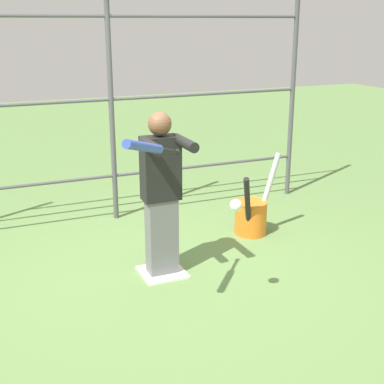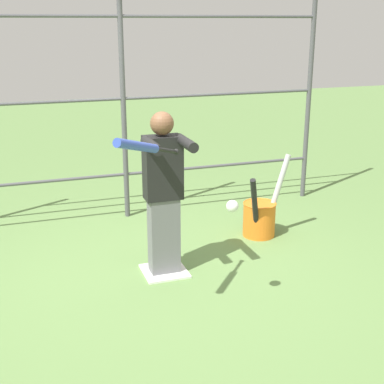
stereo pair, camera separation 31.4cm
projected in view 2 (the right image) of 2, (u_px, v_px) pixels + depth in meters
The scene contains 7 objects.
ground_plane at pixel (165, 272), 5.00m from camera, with size 24.00×24.00×0.00m, color #608447.
home_plate at pixel (165, 271), 4.99m from camera, with size 0.40×0.40×0.02m.
fence_backstop at pixel (123, 99), 6.01m from camera, with size 4.84×0.06×2.81m.
batter at pixel (164, 190), 4.73m from camera, with size 0.39×0.51×1.51m.
baseball_bat_swinging at pixel (143, 147), 3.77m from camera, with size 0.64×0.64×0.30m.
softball_in_flight at pixel (232, 206), 4.09m from camera, with size 0.10×0.10×0.10m.
bat_bucket at pixel (260, 217), 5.78m from camera, with size 0.61×0.50×0.90m.
Camera 2 is at (1.23, 4.37, 2.24)m, focal length 50.00 mm.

